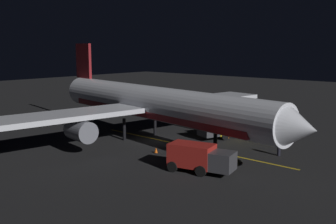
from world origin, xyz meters
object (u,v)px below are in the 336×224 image
Objects in this scene: baggage_truck at (199,158)px; traffic_cone_under_wing at (228,136)px; airliner at (151,104)px; traffic_cone_near_right at (156,150)px; traffic_cone_near_left at (218,159)px; catering_truck at (226,127)px; ground_crew_worker at (279,147)px.

baggage_truck reaches higher than traffic_cone_under_wing.
airliner is 71.97× the size of traffic_cone_near_right.
traffic_cone_near_left is at bearing 79.86° from airliner.
traffic_cone_under_wing is at bearing 138.13° from airliner.
traffic_cone_near_left and traffic_cone_near_right have the same top height.
airliner reaches higher than traffic_cone_near_left.
traffic_cone_under_wing is (-10.02, 1.78, 0.00)m from traffic_cone_near_right.
airliner is 9.54m from traffic_cone_under_wing.
airliner is 12.53m from baggage_truck.
catering_truck is at bearing 172.51° from traffic_cone_near_right.
baggage_truck is 10.53× the size of traffic_cone_near_right.
ground_crew_worker is 3.16× the size of traffic_cone_under_wing.
baggage_truck is at bearing 22.49° from traffic_cone_under_wing.
traffic_cone_near_right is at bearing -75.00° from traffic_cone_near_left.
baggage_truck is at bearing 8.43° from traffic_cone_near_left.
traffic_cone_under_wing is (-2.98, -7.71, -0.64)m from ground_crew_worker.
baggage_truck reaches higher than ground_crew_worker.
airliner is at bearing -41.87° from traffic_cone_under_wing.
baggage_truck reaches higher than traffic_cone_near_left.
airliner is 71.97× the size of traffic_cone_under_wing.
catering_truck is at bearing -156.22° from baggage_truck.
catering_truck is at bearing -119.23° from traffic_cone_under_wing.
traffic_cone_near_left is (5.37, -3.26, -0.64)m from ground_crew_worker.
airliner is at bearing -130.86° from traffic_cone_near_right.
ground_crew_worker reaches higher than traffic_cone_near_left.
traffic_cone_near_left is at bearing 28.07° from traffic_cone_under_wing.
baggage_truck is at bearing 72.97° from traffic_cone_near_right.
catering_truck is (-6.75, 5.41, -2.82)m from airliner.
ground_crew_worker is 11.83m from traffic_cone_near_right.
catering_truck reaches higher than traffic_cone_under_wing.
traffic_cone_under_wing is (0.24, 0.43, -1.00)m from catering_truck.
traffic_cone_near_left is 1.00× the size of traffic_cone_near_right.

